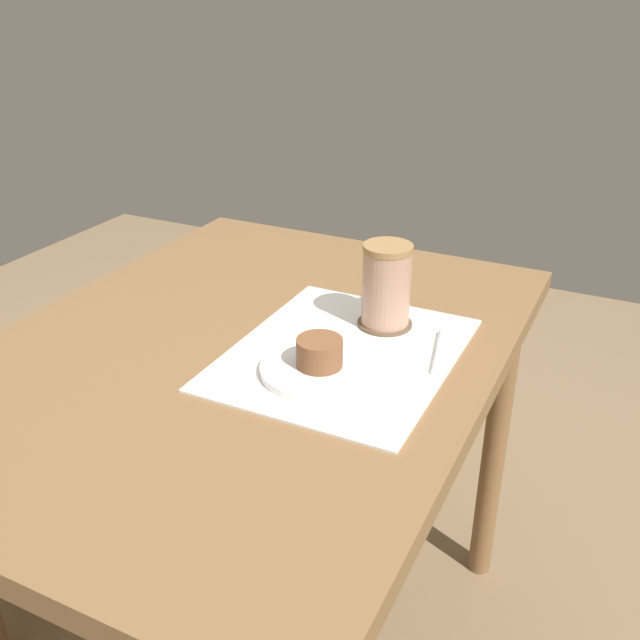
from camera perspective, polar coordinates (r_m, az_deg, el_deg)
dining_table at (r=1.17m, az=-5.80°, el=-5.91°), size 1.02×0.76×0.75m
placemat at (r=1.09m, az=1.89°, el=-2.68°), size 0.40×0.32×0.00m
pastry_plate at (r=1.03m, az=-0.04°, el=-3.91°), size 0.17×0.17×0.01m
pastry at (r=1.02m, az=-0.04°, el=-2.61°), size 0.07×0.07×0.04m
coffee_coaster at (r=1.17m, az=5.20°, el=-0.27°), size 0.09×0.09×0.00m
coffee_mug at (r=1.14m, az=5.38°, el=2.88°), size 0.11×0.08×0.13m
teaspoon at (r=1.10m, az=9.42°, el=-2.44°), size 0.13×0.04×0.01m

